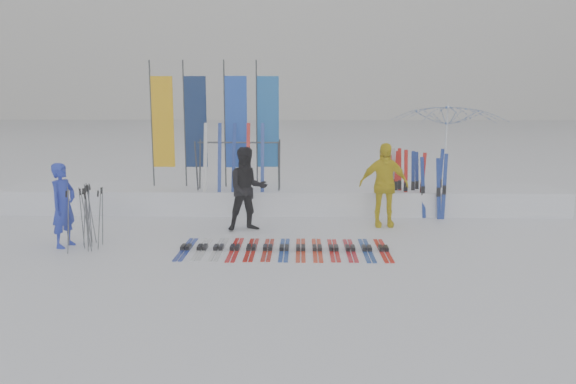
{
  "coord_description": "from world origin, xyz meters",
  "views": [
    {
      "loc": [
        0.46,
        -9.51,
        2.9
      ],
      "look_at": [
        0.2,
        1.6,
        1.0
      ],
      "focal_mm": 35.0,
      "sensor_mm": 36.0,
      "label": 1
    }
  ],
  "objects_px": {
    "person_blue": "(63,205)",
    "tent_canopy": "(447,153)",
    "ski_row": "(284,248)",
    "person_black": "(247,189)",
    "ski_rack": "(239,159)",
    "person_yellow": "(384,185)"
  },
  "relations": [
    {
      "from": "person_black",
      "to": "tent_canopy",
      "type": "bearing_deg",
      "value": 14.53
    },
    {
      "from": "person_blue",
      "to": "person_yellow",
      "type": "relative_size",
      "value": 0.87
    },
    {
      "from": "tent_canopy",
      "to": "person_black",
      "type": "bearing_deg",
      "value": -147.25
    },
    {
      "from": "person_blue",
      "to": "ski_rack",
      "type": "xyz_separation_m",
      "value": [
        3.05,
        3.18,
        0.56
      ]
    },
    {
      "from": "person_black",
      "to": "ski_rack",
      "type": "xyz_separation_m",
      "value": [
        -0.38,
        1.73,
        0.47
      ]
    },
    {
      "from": "tent_canopy",
      "to": "ski_row",
      "type": "distance_m",
      "value": 6.63
    },
    {
      "from": "person_black",
      "to": "ski_rack",
      "type": "distance_m",
      "value": 1.83
    },
    {
      "from": "tent_canopy",
      "to": "ski_row",
      "type": "relative_size",
      "value": 0.78
    },
    {
      "from": "tent_canopy",
      "to": "ski_row",
      "type": "xyz_separation_m",
      "value": [
        -4.26,
        -4.9,
        -1.36
      ]
    },
    {
      "from": "person_yellow",
      "to": "ski_rack",
      "type": "distance_m",
      "value": 3.65
    },
    {
      "from": "person_yellow",
      "to": "ski_rack",
      "type": "height_order",
      "value": "person_yellow"
    },
    {
      "from": "tent_canopy",
      "to": "ski_rack",
      "type": "xyz_separation_m",
      "value": [
        -5.49,
        -1.56,
        -0.01
      ]
    },
    {
      "from": "person_yellow",
      "to": "person_blue",
      "type": "bearing_deg",
      "value": -165.43
    },
    {
      "from": "person_yellow",
      "to": "ski_rack",
      "type": "bearing_deg",
      "value": 157.7
    },
    {
      "from": "person_blue",
      "to": "tent_canopy",
      "type": "xyz_separation_m",
      "value": [
        8.54,
        4.73,
        0.57
      ]
    },
    {
      "from": "person_black",
      "to": "ski_row",
      "type": "distance_m",
      "value": 2.02
    },
    {
      "from": "tent_canopy",
      "to": "ski_row",
      "type": "bearing_deg",
      "value": -131.03
    },
    {
      "from": "person_blue",
      "to": "person_black",
      "type": "xyz_separation_m",
      "value": [
        3.43,
        1.44,
        0.09
      ]
    },
    {
      "from": "person_blue",
      "to": "ski_row",
      "type": "relative_size",
      "value": 0.42
    },
    {
      "from": "person_yellow",
      "to": "tent_canopy",
      "type": "distance_m",
      "value": 3.53
    },
    {
      "from": "person_black",
      "to": "ski_row",
      "type": "relative_size",
      "value": 0.46
    },
    {
      "from": "person_yellow",
      "to": "ski_row",
      "type": "relative_size",
      "value": 0.48
    }
  ]
}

